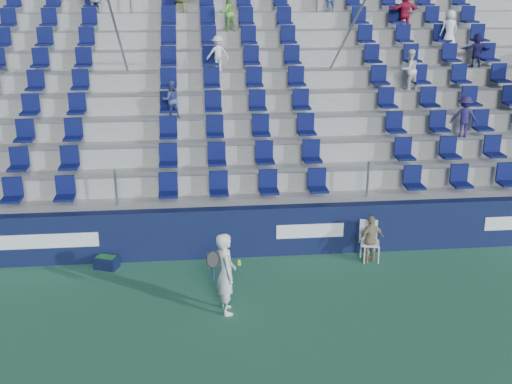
% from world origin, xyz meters
% --- Properties ---
extents(ground, '(70.00, 70.00, 0.00)m').
position_xyz_m(ground, '(0.00, 0.00, 0.00)').
color(ground, '#2D6A49').
rests_on(ground, ground).
extents(sponsor_wall, '(24.00, 0.32, 1.20)m').
position_xyz_m(sponsor_wall, '(0.00, 3.15, 0.60)').
color(sponsor_wall, '#10173A').
rests_on(sponsor_wall, ground).
extents(grandstand, '(24.00, 8.17, 6.63)m').
position_xyz_m(grandstand, '(0.01, 8.24, 2.14)').
color(grandstand, '#A6A6A1').
rests_on(grandstand, ground).
extents(tennis_player, '(0.69, 0.67, 1.67)m').
position_xyz_m(tennis_player, '(-0.63, 0.49, 0.84)').
color(tennis_player, white).
rests_on(tennis_player, ground).
extents(line_judge_chair, '(0.51, 0.52, 0.95)m').
position_xyz_m(line_judge_chair, '(2.84, 2.65, 0.54)').
color(line_judge_chair, white).
rests_on(line_judge_chair, ground).
extents(line_judge, '(0.71, 0.45, 1.13)m').
position_xyz_m(line_judge, '(2.84, 2.50, 0.56)').
color(line_judge, tan).
rests_on(line_judge, ground).
extents(ball_bin, '(0.60, 0.50, 0.29)m').
position_xyz_m(ball_bin, '(-3.23, 2.75, 0.16)').
color(ball_bin, '#0E1536').
rests_on(ball_bin, ground).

